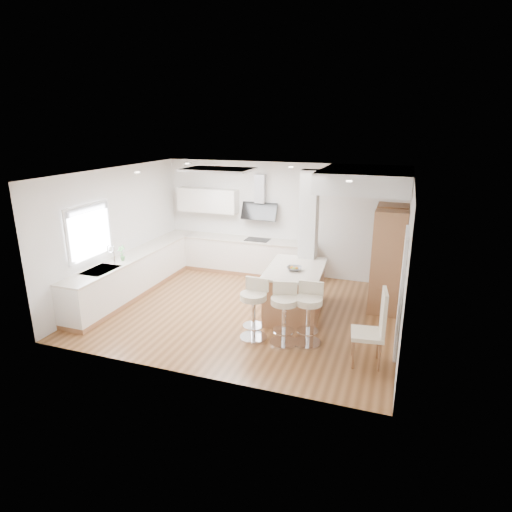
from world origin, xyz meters
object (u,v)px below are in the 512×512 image
at_px(bar_stool_c, 309,311).
at_px(bar_stool_a, 254,306).
at_px(bar_stool_b, 284,311).
at_px(dining_chair, 375,325).
at_px(peninsula, 295,291).

bearing_deg(bar_stool_c, bar_stool_a, -174.59).
relative_size(bar_stool_b, dining_chair, 0.86).
height_order(peninsula, bar_stool_a, bar_stool_a).
xyz_separation_m(bar_stool_a, bar_stool_c, (0.95, 0.12, 0.00)).
xyz_separation_m(peninsula, dining_chair, (1.64, -1.42, 0.18)).
xyz_separation_m(bar_stool_a, dining_chair, (2.08, -0.21, 0.06)).
height_order(peninsula, bar_stool_c, bar_stool_c).
distance_m(peninsula, bar_stool_a, 1.29).
bearing_deg(bar_stool_a, bar_stool_c, 9.44).
relative_size(peninsula, bar_stool_b, 1.56).
relative_size(bar_stool_b, bar_stool_c, 0.99).
bearing_deg(dining_chair, bar_stool_a, 166.42).
distance_m(bar_stool_c, dining_chair, 1.18).
relative_size(peninsula, bar_stool_a, 1.55).
bearing_deg(bar_stool_a, peninsula, 72.48).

